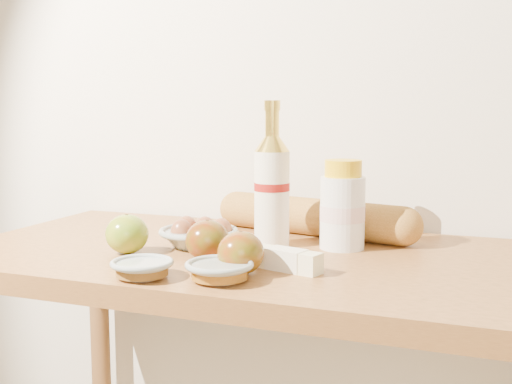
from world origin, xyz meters
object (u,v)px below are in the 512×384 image
table (261,314)px  bourbon_bottle (272,188)px  egg_bowl (199,235)px  baguette (314,217)px  cream_bottle (343,208)px

table → bourbon_bottle: bourbon_bottle is taller
egg_bowl → baguette: size_ratio=0.33×
egg_bowl → baguette: baguette is taller
bourbon_bottle → cream_bottle: size_ratio=1.66×
table → egg_bowl: 0.20m
cream_bottle → table: bearing=-148.0°
bourbon_bottle → egg_bowl: bearing=-175.9°
egg_bowl → cream_bottle: bearing=17.1°
bourbon_bottle → baguette: (0.05, 0.13, -0.08)m
table → cream_bottle: cream_bottle is taller
table → baguette: bearing=75.4°
table → bourbon_bottle: bearing=90.2°
cream_bottle → egg_bowl: size_ratio=1.09×
table → baguette: 0.26m
cream_bottle → egg_bowl: bearing=-162.9°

